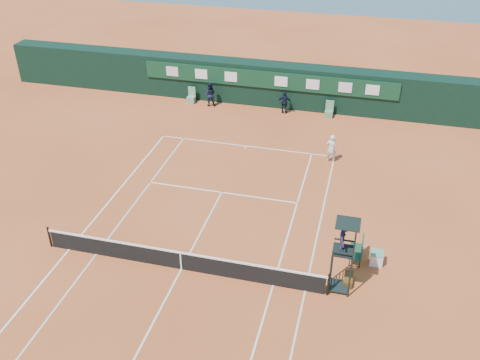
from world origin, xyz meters
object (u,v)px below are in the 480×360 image
(cooler, at_px, (377,258))
(player, at_px, (331,148))
(umpire_chair, at_px, (344,242))
(player_bench, at_px, (359,249))
(tennis_net, at_px, (181,260))

(cooler, relative_size, player, 0.37)
(umpire_chair, bearing_deg, player, 98.01)
(umpire_chair, xyz_separation_m, player, (-1.52, 10.79, -1.59))
(cooler, distance_m, player, 9.28)
(umpire_chair, xyz_separation_m, cooler, (1.46, 2.02, -2.13))
(player_bench, relative_size, player, 0.69)
(player_bench, distance_m, player, 8.98)
(cooler, height_order, player, player)
(player, bearing_deg, player_bench, 100.96)
(tennis_net, bearing_deg, umpire_chair, 4.07)
(umpire_chair, distance_m, player, 11.02)
(tennis_net, height_order, player_bench, same)
(player, bearing_deg, umpire_chair, 95.01)
(tennis_net, height_order, cooler, tennis_net)
(player_bench, bearing_deg, umpire_chair, -107.25)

